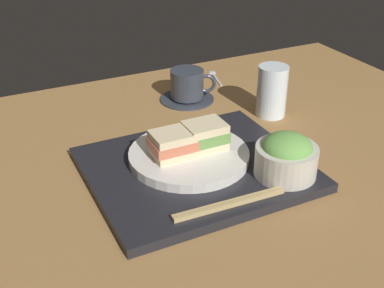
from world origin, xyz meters
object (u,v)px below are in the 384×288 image
at_px(sandwich_near, 173,144).
at_px(sandwich_far, 205,136).
at_px(chopsticks_pair, 230,204).
at_px(coffee_cup, 188,87).
at_px(sandwich_plate, 189,156).
at_px(salad_bowl, 286,156).
at_px(drinking_glass, 272,91).
at_px(teaspoon, 213,74).

relative_size(sandwich_near, sandwich_far, 1.03).
bearing_deg(chopsticks_pair, coffee_cup, 72.66).
relative_size(sandwich_plate, sandwich_far, 2.91).
xyz_separation_m(salad_bowl, coffee_cup, (0.00, 0.39, -0.02)).
height_order(sandwich_near, chopsticks_pair, sandwich_near).
distance_m(salad_bowl, drinking_glass, 0.27).
relative_size(sandwich_far, drinking_glass, 0.66).
bearing_deg(sandwich_near, sandwich_far, 0.75).
distance_m(sandwich_plate, drinking_glass, 0.28).
bearing_deg(chopsticks_pair, teaspoon, 64.00).
height_order(salad_bowl, chopsticks_pair, salad_bowl).
bearing_deg(drinking_glass, sandwich_far, -152.05).
bearing_deg(sandwich_near, coffee_cup, 59.45).
height_order(chopsticks_pair, coffee_cup, coffee_cup).
bearing_deg(coffee_cup, salad_bowl, -90.38).
distance_m(sandwich_plate, coffee_cup, 0.30).
xyz_separation_m(sandwich_plate, salad_bowl, (0.13, -0.12, 0.03)).
height_order(salad_bowl, coffee_cup, salad_bowl).
relative_size(salad_bowl, drinking_glass, 0.95).
bearing_deg(chopsticks_pair, sandwich_near, 100.34).
bearing_deg(sandwich_far, chopsticks_pair, -103.07).
distance_m(sandwich_plate, salad_bowl, 0.17).
height_order(sandwich_far, chopsticks_pair, sandwich_far).
xyz_separation_m(chopsticks_pair, drinking_glass, (0.26, 0.27, 0.04)).
bearing_deg(teaspoon, chopsticks_pair, -116.00).
height_order(salad_bowl, drinking_glass, drinking_glass).
bearing_deg(sandwich_far, sandwich_near, -179.25).
relative_size(sandwich_plate, coffee_cup, 1.72).
distance_m(sandwich_plate, sandwich_far, 0.05).
bearing_deg(sandwich_near, chopsticks_pair, -79.66).
distance_m(chopsticks_pair, drinking_glass, 0.38).
xyz_separation_m(sandwich_plate, chopsticks_pair, (-0.00, -0.15, -0.00)).
height_order(drinking_glass, teaspoon, drinking_glass).
xyz_separation_m(sandwich_plate, sandwich_far, (0.03, 0.00, 0.03)).
bearing_deg(chopsticks_pair, sandwich_far, 76.93).
distance_m(sandwich_plate, teaspoon, 0.46).
distance_m(sandwich_near, sandwich_far, 0.06).
bearing_deg(sandwich_plate, drinking_glass, 25.02).
relative_size(drinking_glass, teaspoon, 1.06).
xyz_separation_m(sandwich_near, teaspoon, (0.29, 0.38, -0.05)).
relative_size(sandwich_plate, drinking_glass, 1.93).
bearing_deg(teaspoon, sandwich_near, -127.01).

